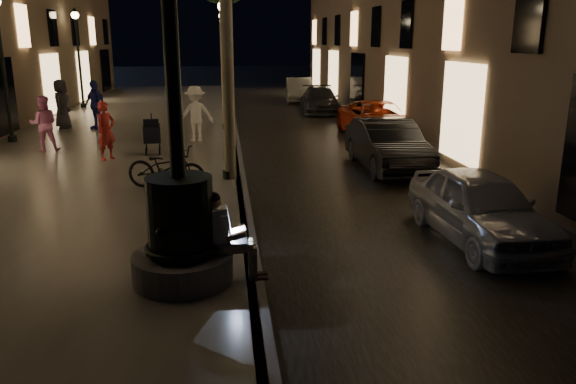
{
  "coord_description": "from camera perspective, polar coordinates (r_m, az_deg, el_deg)",
  "views": [
    {
      "loc": [
        -0.36,
        -5.42,
        3.47
      ],
      "look_at": [
        0.6,
        3.0,
        1.17
      ],
      "focal_mm": 35.0,
      "sensor_mm": 36.0,
      "label": 1
    }
  ],
  "objects": [
    {
      "name": "ground",
      "position": [
        20.71,
        -5.43,
        5.45
      ],
      "size": [
        120.0,
        120.0,
        0.0
      ],
      "primitive_type": "plane",
      "color": "black",
      "rests_on": "ground"
    },
    {
      "name": "cobble_lane",
      "position": [
        20.98,
        2.83,
        5.65
      ],
      "size": [
        6.0,
        45.0,
        0.02
      ],
      "primitive_type": "cube",
      "color": "black",
      "rests_on": "ground"
    },
    {
      "name": "promenade",
      "position": [
        21.01,
        -16.45,
        5.31
      ],
      "size": [
        8.0,
        45.0,
        0.2
      ],
      "primitive_type": "cube",
      "color": "#635F57",
      "rests_on": "ground"
    },
    {
      "name": "curb_strip",
      "position": [
        20.7,
        -5.44,
        5.72
      ],
      "size": [
        0.25,
        45.0,
        0.2
      ],
      "primitive_type": "cube",
      "color": "#59595B",
      "rests_on": "ground"
    },
    {
      "name": "fountain_lamppost",
      "position": [
        7.78,
        -10.91,
        -1.98
      ],
      "size": [
        1.4,
        1.4,
        5.21
      ],
      "color": "#59595B",
      "rests_on": "promenade"
    },
    {
      "name": "seated_man_laptop",
      "position": [
        7.86,
        -6.34,
        -4.15
      ],
      "size": [
        0.9,
        0.31,
        1.27
      ],
      "color": "tan",
      "rests_on": "promenade"
    },
    {
      "name": "lamp_curb_a",
      "position": [
        13.42,
        -6.42,
        14.08
      ],
      "size": [
        0.36,
        0.36,
        4.81
      ],
      "color": "black",
      "rests_on": "promenade"
    },
    {
      "name": "lamp_curb_b",
      "position": [
        21.42,
        -6.54,
        14.44
      ],
      "size": [
        0.36,
        0.36,
        4.81
      ],
      "color": "black",
      "rests_on": "promenade"
    },
    {
      "name": "lamp_curb_c",
      "position": [
        29.42,
        -6.59,
        14.6
      ],
      "size": [
        0.36,
        0.36,
        4.81
      ],
      "color": "black",
      "rests_on": "promenade"
    },
    {
      "name": "lamp_curb_d",
      "position": [
        37.42,
        -6.62,
        14.7
      ],
      "size": [
        0.36,
        0.36,
        4.81
      ],
      "color": "black",
      "rests_on": "promenade"
    },
    {
      "name": "lamp_left_b",
      "position": [
        20.65,
        -27.16,
        12.9
      ],
      "size": [
        0.36,
        0.36,
        4.81
      ],
      "color": "black",
      "rests_on": "promenade"
    },
    {
      "name": "lamp_left_c",
      "position": [
        30.25,
        -20.57,
        13.78
      ],
      "size": [
        0.36,
        0.36,
        4.81
      ],
      "color": "black",
      "rests_on": "promenade"
    },
    {
      "name": "stroller",
      "position": [
        17.23,
        -13.65,
        5.79
      ],
      "size": [
        0.57,
        1.17,
        1.18
      ],
      "rotation": [
        0.0,
        0.0,
        0.1
      ],
      "color": "black",
      "rests_on": "promenade"
    },
    {
      "name": "car_front",
      "position": [
        10.44,
        18.94,
        -1.44
      ],
      "size": [
        1.67,
        3.79,
        1.27
      ],
      "primitive_type": "imported",
      "rotation": [
        0.0,
        0.0,
        0.05
      ],
      "color": "#ABAEB3",
      "rests_on": "ground"
    },
    {
      "name": "car_second",
      "position": [
        15.66,
        10.06,
        4.69
      ],
      "size": [
        1.5,
        4.19,
        1.37
      ],
      "primitive_type": "imported",
      "rotation": [
        0.0,
        0.0,
        0.01
      ],
      "color": "black",
      "rests_on": "ground"
    },
    {
      "name": "car_third",
      "position": [
        20.9,
        9.07,
        7.25
      ],
      "size": [
        2.2,
        4.77,
        1.33
      ],
      "primitive_type": "imported",
      "rotation": [
        0.0,
        0.0,
        0.0
      ],
      "color": "#953213",
      "rests_on": "ground"
    },
    {
      "name": "car_rear",
      "position": [
        27.99,
        3.25,
        9.31
      ],
      "size": [
        2.14,
        4.47,
        1.26
      ],
      "primitive_type": "imported",
      "rotation": [
        0.0,
        0.0,
        -0.09
      ],
      "color": "#333339",
      "rests_on": "ground"
    },
    {
      "name": "car_fifth",
      "position": [
        33.03,
        1.13,
        10.32
      ],
      "size": [
        1.78,
        4.27,
        1.37
      ],
      "primitive_type": "imported",
      "rotation": [
        0.0,
        0.0,
        -0.08
      ],
      "color": "#999A95",
      "rests_on": "ground"
    },
    {
      "name": "pedestrian_red",
      "position": [
        16.61,
        -18.01,
        5.95
      ],
      "size": [
        0.68,
        0.71,
        1.64
      ],
      "primitive_type": "imported",
      "rotation": [
        0.0,
        0.0,
        0.88
      ],
      "color": "#B62824",
      "rests_on": "promenade"
    },
    {
      "name": "pedestrian_pink",
      "position": [
        18.54,
        -23.57,
        6.38
      ],
      "size": [
        0.94,
        0.8,
        1.68
      ],
      "primitive_type": "imported",
      "rotation": [
        0.0,
        0.0,
        3.37
      ],
      "color": "pink",
      "rests_on": "promenade"
    },
    {
      "name": "pedestrian_white",
      "position": [
        19.05,
        -9.38,
        7.85
      ],
      "size": [
        1.31,
        0.96,
        1.82
      ],
      "primitive_type": "imported",
      "rotation": [
        0.0,
        0.0,
        3.41
      ],
      "color": "white",
      "rests_on": "promenade"
    },
    {
      "name": "pedestrian_blue",
      "position": [
        22.64,
        -18.99,
        8.38
      ],
      "size": [
        1.11,
        1.04,
        1.83
      ],
      "primitive_type": "imported",
      "rotation": [
        0.0,
        0.0,
        5.57
      ],
      "color": "#293198",
      "rests_on": "promenade"
    },
    {
      "name": "pedestrian_dark",
      "position": [
        23.27,
        -22.01,
        8.29
      ],
      "size": [
        0.64,
        0.93,
        1.85
      ],
      "primitive_type": "imported",
      "rotation": [
        0.0,
        0.0,
        1.52
      ],
      "color": "#35343A",
      "rests_on": "promenade"
    },
    {
      "name": "bicycle",
      "position": [
        12.95,
        -12.25,
        2.43
      ],
      "size": [
        1.99,
        1.24,
        0.99
      ],
      "primitive_type": "imported",
      "rotation": [
        0.0,
        0.0,
        1.23
      ],
      "color": "black",
      "rests_on": "promenade"
    }
  ]
}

